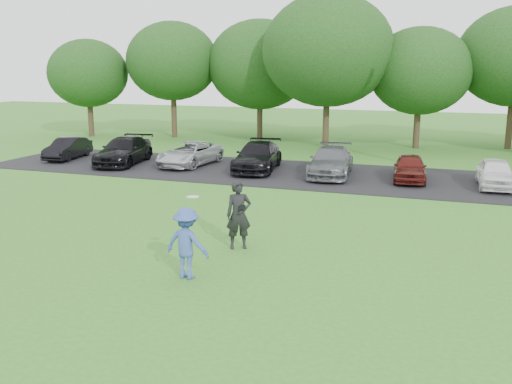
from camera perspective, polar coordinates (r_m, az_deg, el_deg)
ground at (r=12.91m, az=-5.17°, el=-8.88°), size 100.00×100.00×0.00m
parking_lot at (r=24.89m, az=7.20°, el=1.64°), size 32.00×6.50×0.03m
frisbee_player at (r=12.89m, az=-6.94°, el=-5.10°), size 1.09×0.68×1.93m
camera_bystander at (r=14.82m, az=-1.74°, el=-2.30°), size 0.79×0.70×1.81m
parked_cars at (r=24.87m, az=5.94°, el=3.10°), size 28.33×5.03×1.26m
tree_row at (r=33.86m, az=13.56°, el=12.62°), size 42.39×9.85×8.64m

